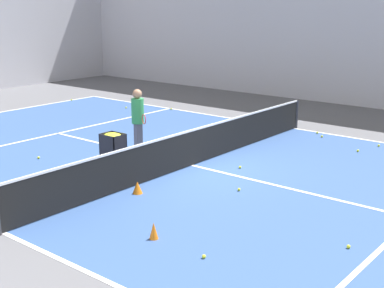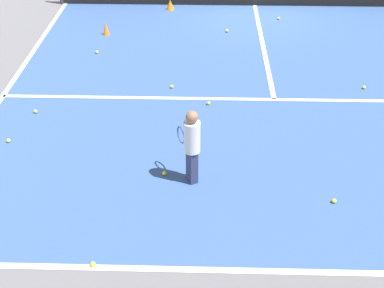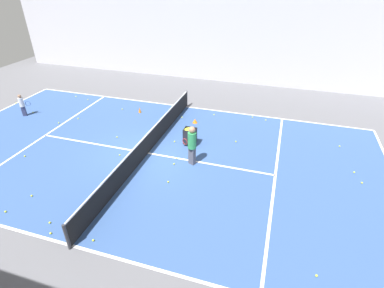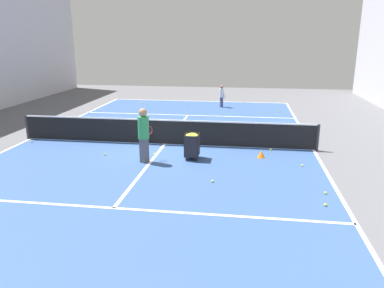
# 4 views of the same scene
# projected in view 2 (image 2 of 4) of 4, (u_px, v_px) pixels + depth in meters

# --- Properties ---
(ground_plane) EXTENTS (35.02, 35.02, 0.00)m
(ground_plane) POSITION_uv_depth(u_px,v_px,m) (255.00, 6.00, 15.42)
(ground_plane) COLOR #5B5B60
(court_playing_area) EXTENTS (11.00, 20.49, 0.00)m
(court_playing_area) POSITION_uv_depth(u_px,v_px,m) (255.00, 6.00, 15.42)
(court_playing_area) COLOR #335189
(court_playing_area) RESTS_ON ground
(line_baseline_near) EXTENTS (11.00, 0.10, 0.00)m
(line_baseline_near) POSITION_uv_depth(u_px,v_px,m) (310.00, 272.00, 6.88)
(line_baseline_near) COLOR white
(line_baseline_near) RESTS_ON ground
(line_sideline_left) EXTENTS (0.10, 20.49, 0.00)m
(line_sideline_left) POSITION_uv_depth(u_px,v_px,m) (66.00, 4.00, 15.55)
(line_sideline_left) COLOR white
(line_sideline_left) RESTS_ON ground
(line_service_near) EXTENTS (11.00, 0.10, 0.00)m
(line_service_near) POSITION_uv_depth(u_px,v_px,m) (274.00, 100.00, 10.72)
(line_service_near) COLOR white
(line_service_near) RESTS_ON ground
(line_centre_service) EXTENTS (0.10, 11.27, 0.00)m
(line_centre_service) POSITION_uv_depth(u_px,v_px,m) (255.00, 5.00, 15.42)
(line_centre_service) COLOR white
(line_centre_service) RESTS_ON ground
(player_near_baseline) EXTENTS (0.42, 0.56, 1.27)m
(player_near_baseline) POSITION_uv_depth(u_px,v_px,m) (192.00, 142.00, 8.11)
(player_near_baseline) COLOR #2D3351
(player_near_baseline) RESTS_ON ground
(training_cone_0) EXTENTS (0.16, 0.16, 0.31)m
(training_cone_0) POSITION_uv_depth(u_px,v_px,m) (106.00, 29.00, 13.50)
(training_cone_0) COLOR orange
(training_cone_0) RESTS_ON ground
(training_cone_1) EXTENTS (0.22, 0.22, 0.28)m
(training_cone_1) POSITION_uv_depth(u_px,v_px,m) (170.00, 5.00, 15.06)
(training_cone_1) COLOR orange
(training_cone_1) RESTS_ON ground
(tennis_ball_0) EXTENTS (0.07, 0.07, 0.07)m
(tennis_ball_0) POSITION_uv_depth(u_px,v_px,m) (227.00, 31.00, 13.70)
(tennis_ball_0) COLOR yellow
(tennis_ball_0) RESTS_ON ground
(tennis_ball_1) EXTENTS (0.07, 0.07, 0.07)m
(tennis_ball_1) POSITION_uv_depth(u_px,v_px,m) (119.00, 0.00, 15.71)
(tennis_ball_1) COLOR yellow
(tennis_ball_1) RESTS_ON ground
(tennis_ball_4) EXTENTS (0.07, 0.07, 0.07)m
(tennis_ball_4) POSITION_uv_depth(u_px,v_px,m) (364.00, 87.00, 11.09)
(tennis_ball_4) COLOR yellow
(tennis_ball_4) RESTS_ON ground
(tennis_ball_8) EXTENTS (0.07, 0.07, 0.07)m
(tennis_ball_8) POSITION_uv_depth(u_px,v_px,m) (36.00, 111.00, 10.26)
(tennis_ball_8) COLOR yellow
(tennis_ball_8) RESTS_ON ground
(tennis_ball_9) EXTENTS (0.07, 0.07, 0.07)m
(tennis_ball_9) POSITION_uv_depth(u_px,v_px,m) (279.00, 18.00, 14.45)
(tennis_ball_9) COLOR yellow
(tennis_ball_9) RESTS_ON ground
(tennis_ball_10) EXTENTS (0.07, 0.07, 0.07)m
(tennis_ball_10) POSITION_uv_depth(u_px,v_px,m) (97.00, 52.00, 12.59)
(tennis_ball_10) COLOR yellow
(tennis_ball_10) RESTS_ON ground
(tennis_ball_13) EXTENTS (0.07, 0.07, 0.07)m
(tennis_ball_13) POSITION_uv_depth(u_px,v_px,m) (164.00, 173.00, 8.60)
(tennis_ball_13) COLOR yellow
(tennis_ball_13) RESTS_ON ground
(tennis_ball_14) EXTENTS (0.07, 0.07, 0.07)m
(tennis_ball_14) POSITION_uv_depth(u_px,v_px,m) (8.00, 141.00, 9.40)
(tennis_ball_14) COLOR yellow
(tennis_ball_14) RESTS_ON ground
(tennis_ball_20) EXTENTS (0.07, 0.07, 0.07)m
(tennis_ball_20) POSITION_uv_depth(u_px,v_px,m) (209.00, 103.00, 10.53)
(tennis_ball_20) COLOR yellow
(tennis_ball_20) RESTS_ON ground
(tennis_ball_22) EXTENTS (0.07, 0.07, 0.07)m
(tennis_ball_22) POSITION_uv_depth(u_px,v_px,m) (93.00, 264.00, 6.95)
(tennis_ball_22) COLOR yellow
(tennis_ball_22) RESTS_ON ground
(tennis_ball_23) EXTENTS (0.07, 0.07, 0.07)m
(tennis_ball_23) POSITION_uv_depth(u_px,v_px,m) (334.00, 201.00, 8.02)
(tennis_ball_23) COLOR yellow
(tennis_ball_23) RESTS_ON ground
(tennis_ball_24) EXTENTS (0.07, 0.07, 0.07)m
(tennis_ball_24) POSITION_uv_depth(u_px,v_px,m) (172.00, 87.00, 11.12)
(tennis_ball_24) COLOR yellow
(tennis_ball_24) RESTS_ON ground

